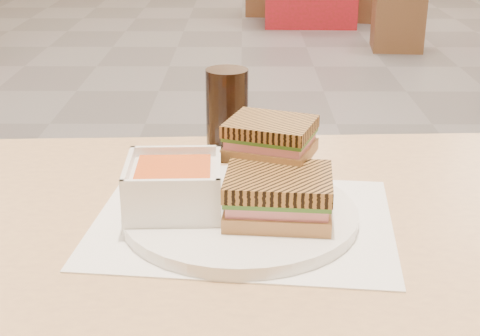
{
  "coord_description": "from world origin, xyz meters",
  "views": [
    {
      "loc": [
        0.01,
        -2.81,
        1.15
      ],
      "look_at": [
        0.01,
        -2.0,
        0.82
      ],
      "focal_mm": 51.78,
      "sensor_mm": 36.0,
      "label": 1
    }
  ],
  "objects_px": {
    "main_table": "(248,306)",
    "plate": "(240,214)",
    "panini_lower": "(278,196)",
    "bg_chair_1l": "(398,22)",
    "soup_bowl": "(174,188)",
    "cola_glass": "(227,114)"
  },
  "relations": [
    {
      "from": "panini_lower",
      "to": "bg_chair_1l",
      "type": "bearing_deg",
      "value": 75.95
    },
    {
      "from": "main_table",
      "to": "plate",
      "type": "distance_m",
      "value": 0.13
    },
    {
      "from": "main_table",
      "to": "cola_glass",
      "type": "xyz_separation_m",
      "value": [
        -0.03,
        0.25,
        0.18
      ]
    },
    {
      "from": "plate",
      "to": "soup_bowl",
      "type": "height_order",
      "value": "soup_bowl"
    },
    {
      "from": "main_table",
      "to": "soup_bowl",
      "type": "distance_m",
      "value": 0.19
    },
    {
      "from": "plate",
      "to": "panini_lower",
      "type": "height_order",
      "value": "panini_lower"
    },
    {
      "from": "plate",
      "to": "bg_chair_1l",
      "type": "height_order",
      "value": "plate"
    },
    {
      "from": "plate",
      "to": "panini_lower",
      "type": "relative_size",
      "value": 2.17
    },
    {
      "from": "main_table",
      "to": "plate",
      "type": "relative_size",
      "value": 4.1
    },
    {
      "from": "soup_bowl",
      "to": "bg_chair_1l",
      "type": "relative_size",
      "value": 0.3
    },
    {
      "from": "cola_glass",
      "to": "bg_chair_1l",
      "type": "distance_m",
      "value": 4.42
    },
    {
      "from": "cola_glass",
      "to": "bg_chair_1l",
      "type": "relative_size",
      "value": 0.34
    },
    {
      "from": "soup_bowl",
      "to": "panini_lower",
      "type": "distance_m",
      "value": 0.13
    },
    {
      "from": "plate",
      "to": "soup_bowl",
      "type": "relative_size",
      "value": 2.44
    },
    {
      "from": "main_table",
      "to": "plate",
      "type": "xyz_separation_m",
      "value": [
        -0.01,
        0.02,
        0.12
      ]
    },
    {
      "from": "plate",
      "to": "panini_lower",
      "type": "xyz_separation_m",
      "value": [
        0.05,
        -0.02,
        0.04
      ]
    },
    {
      "from": "soup_bowl",
      "to": "bg_chair_1l",
      "type": "bearing_deg",
      "value": 74.3
    },
    {
      "from": "panini_lower",
      "to": "bg_chair_1l",
      "type": "distance_m",
      "value": 4.64
    },
    {
      "from": "main_table",
      "to": "panini_lower",
      "type": "bearing_deg",
      "value": -0.77
    },
    {
      "from": "soup_bowl",
      "to": "bg_chair_1l",
      "type": "height_order",
      "value": "soup_bowl"
    },
    {
      "from": "soup_bowl",
      "to": "panini_lower",
      "type": "height_order",
      "value": "soup_bowl"
    },
    {
      "from": "bg_chair_1l",
      "to": "main_table",
      "type": "bearing_deg",
      "value": -104.49
    }
  ]
}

